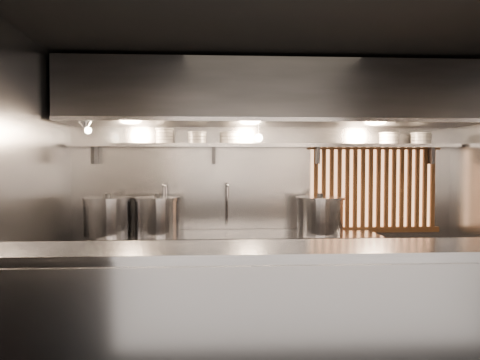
{
  "coord_description": "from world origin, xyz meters",
  "views": [
    {
      "loc": [
        -0.61,
        -3.99,
        1.67
      ],
      "look_at": [
        -0.35,
        0.55,
        1.51
      ],
      "focal_mm": 35.0,
      "sensor_mm": 36.0,
      "label": 1
    }
  ],
  "objects": [
    {
      "name": "floor",
      "position": [
        0.0,
        0.0,
        0.0
      ],
      "size": [
        4.5,
        4.5,
        0.0
      ],
      "primitive_type": "plane",
      "color": "black",
      "rests_on": "ground"
    },
    {
      "name": "ceiling",
      "position": [
        0.0,
        0.0,
        2.8
      ],
      "size": [
        4.5,
        4.5,
        0.0
      ],
      "primitive_type": "plane",
      "rotation": [
        3.14,
        0.0,
        0.0
      ],
      "color": "black",
      "rests_on": "wall_back"
    },
    {
      "name": "wall_back",
      "position": [
        0.0,
        1.5,
        1.4
      ],
      "size": [
        4.5,
        0.0,
        4.5
      ],
      "primitive_type": "plane",
      "rotation": [
        1.57,
        0.0,
        0.0
      ],
      "color": "gray",
      "rests_on": "floor"
    },
    {
      "name": "wall_left",
      "position": [
        -2.25,
        0.0,
        1.4
      ],
      "size": [
        0.0,
        3.0,
        3.0
      ],
      "primitive_type": "plane",
      "rotation": [
        1.57,
        0.0,
        1.57
      ],
      "color": "gray",
      "rests_on": "floor"
    },
    {
      "name": "serving_counter",
      "position": [
        0.0,
        -0.96,
        0.57
      ],
      "size": [
        4.5,
        0.56,
        1.13
      ],
      "color": "#97979C",
      "rests_on": "floor"
    },
    {
      "name": "cooking_bench",
      "position": [
        -0.3,
        1.13,
        0.45
      ],
      "size": [
        3.0,
        0.7,
        0.9
      ],
      "primitive_type": "cube",
      "color": "#97979C",
      "rests_on": "floor"
    },
    {
      "name": "bowl_shelf",
      "position": [
        0.0,
        1.32,
        1.88
      ],
      "size": [
        4.4,
        0.34,
        0.04
      ],
      "primitive_type": "cube",
      "color": "#97979C",
      "rests_on": "wall_back"
    },
    {
      "name": "exhaust_hood",
      "position": [
        0.0,
        1.1,
        2.42
      ],
      "size": [
        4.4,
        0.81,
        0.65
      ],
      "color": "#2D2D30",
      "rests_on": "ceiling"
    },
    {
      "name": "wood_screen",
      "position": [
        1.3,
        1.45,
        1.38
      ],
      "size": [
        1.56,
        0.09,
        1.04
      ],
      "color": "#FFB072",
      "rests_on": "wall_back"
    },
    {
      "name": "faucet_left",
      "position": [
        -1.15,
        1.37,
        1.31
      ],
      "size": [
        0.04,
        0.3,
        0.5
      ],
      "color": "silver",
      "rests_on": "wall_back"
    },
    {
      "name": "faucet_right",
      "position": [
        -0.45,
        1.37,
        1.31
      ],
      "size": [
        0.04,
        0.3,
        0.5
      ],
      "color": "silver",
      "rests_on": "wall_back"
    },
    {
      "name": "heat_lamp",
      "position": [
        -1.9,
        0.85,
        2.07
      ],
      "size": [
        0.25,
        0.35,
        0.2
      ],
      "color": "#97979C",
      "rests_on": "exhaust_hood"
    },
    {
      "name": "pendant_bulb",
      "position": [
        -0.1,
        1.2,
        1.96
      ],
      "size": [
        0.09,
        0.09,
        0.19
      ],
      "color": "#2D2D30",
      "rests_on": "exhaust_hood"
    },
    {
      "name": "stock_pot_left",
      "position": [
        -1.75,
        1.15,
        1.11
      ],
      "size": [
        0.61,
        0.61,
        0.45
      ],
      "rotation": [
        0.0,
        0.0,
        0.15
      ],
      "color": "#97979C",
      "rests_on": "cooking_bench"
    },
    {
      "name": "stock_pot_mid",
      "position": [
        -1.21,
        1.15,
        1.11
      ],
      "size": [
        0.58,
        0.58,
        0.45
      ],
      "rotation": [
        0.0,
        0.0,
        -0.15
      ],
      "color": "#97979C",
      "rests_on": "cooking_bench"
    },
    {
      "name": "stock_pot_right",
      "position": [
        0.57,
        1.11,
        1.1
      ],
      "size": [
        0.63,
        0.63,
        0.45
      ],
      "rotation": [
        0.0,
        0.0,
        -0.2
      ],
      "color": "#97979C",
      "rests_on": "cooking_bench"
    },
    {
      "name": "bowl_stack_0",
      "position": [
        -1.15,
        1.32,
        1.98
      ],
      "size": [
        0.21,
        0.21,
        0.17
      ],
      "color": "silver",
      "rests_on": "bowl_shelf"
    },
    {
      "name": "bowl_stack_1",
      "position": [
        -0.79,
        1.32,
        1.97
      ],
      "size": [
        0.22,
        0.22,
        0.13
      ],
      "color": "silver",
      "rests_on": "bowl_shelf"
    },
    {
      "name": "bowl_stack_2",
      "position": [
        -0.41,
        1.32,
        1.97
      ],
      "size": [
        0.24,
        0.24,
        0.13
      ],
      "color": "silver",
      "rests_on": "bowl_shelf"
    },
    {
      "name": "bowl_stack_3",
      "position": [
        1.42,
        1.32,
        1.97
      ],
      "size": [
        0.23,
        0.23,
        0.13
      ],
      "color": "silver",
      "rests_on": "bowl_shelf"
    },
    {
      "name": "bowl_stack_4",
      "position": [
        1.81,
        1.32,
        1.97
      ],
      "size": [
        0.24,
        0.24,
        0.13
      ],
      "color": "silver",
      "rests_on": "bowl_shelf"
    }
  ]
}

